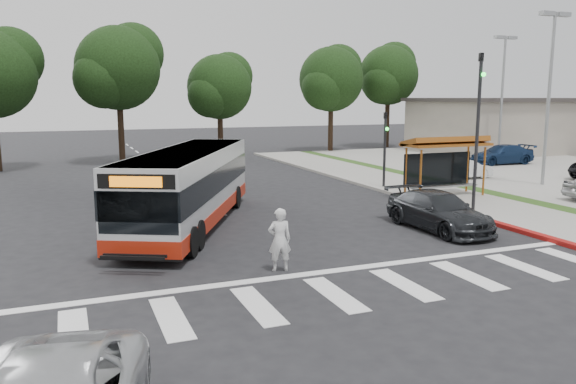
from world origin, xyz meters
TOP-DOWN VIEW (x-y plane):
  - ground at (0.00, 0.00)m, footprint 140.00×140.00m
  - sidewalk_east at (11.00, 8.00)m, footprint 4.00×40.00m
  - curb_east at (9.00, 8.00)m, footprint 0.30×40.00m
  - curb_east_red at (9.00, -2.00)m, footprint 0.32×6.00m
  - parking_lot at (23.00, 10.00)m, footprint 18.00×36.00m
  - commercial_building at (30.00, 22.00)m, footprint 14.00×10.00m
  - building_roof_cap at (30.00, 22.00)m, footprint 14.60×10.60m
  - crosswalk_ladder at (0.00, -5.00)m, footprint 18.00×2.60m
  - bus_shelter at (10.80, 5.10)m, footprint 4.20×1.60m
  - traffic_signal_ne_tall at (9.60, 1.49)m, footprint 0.18×0.37m
  - traffic_signal_ne_short at (9.60, 8.49)m, footprint 0.18×0.37m
  - lot_light_front at (18.00, 6.00)m, footprint 1.90×0.35m
  - lot_light_mid at (24.00, 16.00)m, footprint 1.90×0.35m
  - tree_ne_a at (16.08, 28.06)m, footprint 6.16×5.74m
  - tree_ne_b at (23.08, 30.06)m, footprint 6.16×5.74m
  - tree_north_a at (-1.92, 26.07)m, footprint 6.60×6.15m
  - tree_north_b at (6.07, 28.06)m, footprint 5.72×5.33m
  - transit_bus at (-1.71, 3.74)m, footprint 7.07×10.91m
  - pedestrian at (-0.58, -2.72)m, footprint 0.70×0.51m
  - dark_sedan at (6.55, -0.26)m, footprint 2.10×4.79m
  - parked_car_1 at (15.50, 9.35)m, footprint 3.54×1.53m
  - parked_car_3 at (22.69, 14.24)m, footprint 4.78×2.15m

SIDE VIEW (x-z plane):
  - ground at x=0.00m, z-range 0.00..0.00m
  - crosswalk_ladder at x=0.00m, z-range 0.00..0.01m
  - parking_lot at x=23.00m, z-range 0.00..0.10m
  - sidewalk_east at x=11.00m, z-range 0.00..0.12m
  - curb_east at x=9.00m, z-range 0.00..0.15m
  - curb_east_red at x=9.00m, z-range 0.00..0.15m
  - parked_car_1 at x=15.50m, z-range 0.10..1.23m
  - dark_sedan at x=6.55m, z-range 0.00..1.37m
  - parked_car_3 at x=22.69m, z-range 0.10..1.46m
  - pedestrian at x=-0.58m, z-range 0.00..1.78m
  - transit_bus at x=-1.71m, z-range 0.00..2.84m
  - commercial_building at x=30.00m, z-range 0.00..4.40m
  - bus_shelter at x=10.80m, z-range 0.92..3.78m
  - traffic_signal_ne_short at x=9.60m, z-range 0.48..4.48m
  - traffic_signal_ne_tall at x=9.60m, z-range 0.63..7.13m
  - building_roof_cap at x=30.00m, z-range 4.40..4.70m
  - tree_north_b at x=6.07m, z-range 1.45..9.88m
  - lot_light_front at x=18.00m, z-range 1.40..10.41m
  - lot_light_mid at x=24.00m, z-range 1.40..10.41m
  - tree_ne_a at x=16.08m, z-range 1.74..11.04m
  - tree_ne_b at x=23.08m, z-range 1.91..11.93m
  - tree_north_a at x=-1.92m, z-range 1.84..12.01m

